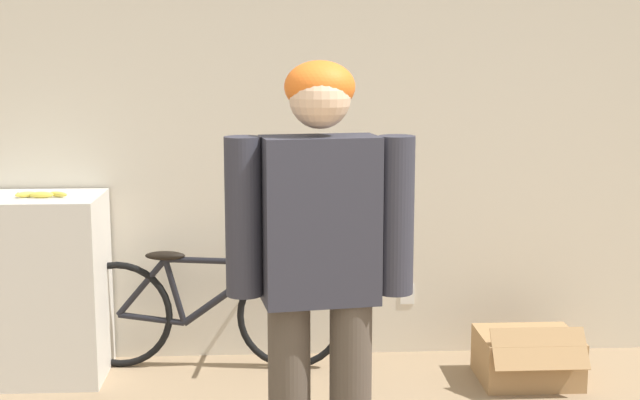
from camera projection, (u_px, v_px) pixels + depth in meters
name	position (u px, v px, depth m)	size (l,w,h in m)	color
wall_back	(312.00, 130.00, 5.00)	(8.00, 0.07, 2.60)	beige
side_shelf	(36.00, 287.00, 4.75)	(0.72, 0.51, 0.99)	beige
person	(320.00, 257.00, 3.27)	(0.69, 0.27, 1.71)	#4C4238
bicycle	(204.00, 310.00, 4.90)	(1.56, 0.46, 0.67)	black
banana	(41.00, 195.00, 4.62)	(0.28, 0.08, 0.03)	#EAD64C
cardboard_box	(527.00, 357.00, 4.74)	(0.51, 0.49, 0.34)	#A87F51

